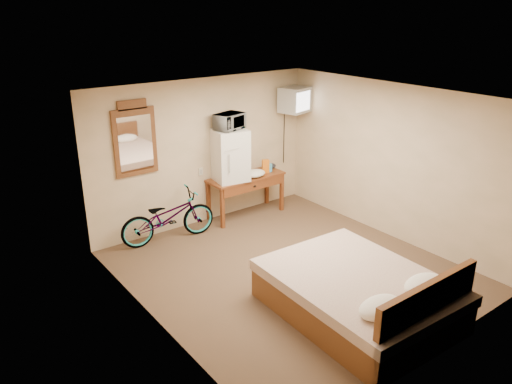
# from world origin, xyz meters

# --- Properties ---
(room) EXTENTS (4.60, 4.64, 2.50)m
(room) POSITION_xyz_m (-0.00, 0.00, 1.25)
(room) COLOR #4F3427
(room) RESTS_ON ground
(desk) EXTENTS (1.42, 0.55, 0.75)m
(desk) POSITION_xyz_m (0.70, 2.00, 0.64)
(desk) COLOR brown
(desk) RESTS_ON floor
(mini_fridge) EXTENTS (0.63, 0.61, 0.89)m
(mini_fridge) POSITION_xyz_m (0.36, 2.03, 1.20)
(mini_fridge) COLOR white
(mini_fridge) RESTS_ON desk
(microwave) EXTENTS (0.57, 0.46, 0.27)m
(microwave) POSITION_xyz_m (0.36, 2.03, 1.78)
(microwave) COLOR white
(microwave) RESTS_ON mini_fridge
(snack_bag) EXTENTS (0.14, 0.11, 0.24)m
(snack_bag) POSITION_xyz_m (1.09, 1.97, 0.87)
(snack_bag) COLOR orange
(snack_bag) RESTS_ON desk
(blue_cup) EXTENTS (0.08, 0.08, 0.14)m
(blue_cup) POSITION_xyz_m (1.19, 1.98, 0.82)
(blue_cup) COLOR #43ACE5
(blue_cup) RESTS_ON desk
(cloth_cream) EXTENTS (0.41, 0.32, 0.13)m
(cloth_cream) POSITION_xyz_m (0.79, 1.91, 0.81)
(cloth_cream) COLOR beige
(cloth_cream) RESTS_ON desk
(cloth_dark_a) EXTENTS (0.26, 0.19, 0.10)m
(cloth_dark_a) POSITION_xyz_m (0.23, 1.90, 0.80)
(cloth_dark_a) COLOR black
(cloth_dark_a) RESTS_ON desk
(cloth_dark_b) EXTENTS (0.21, 0.17, 0.09)m
(cloth_dark_b) POSITION_xyz_m (1.32, 2.11, 0.80)
(cloth_dark_b) COLOR black
(cloth_dark_b) RESTS_ON desk
(crt_television) EXTENTS (0.61, 0.65, 0.45)m
(crt_television) POSITION_xyz_m (1.80, 2.02, 1.99)
(crt_television) COLOR black
(crt_television) RESTS_ON room
(wall_mirror) EXTENTS (0.69, 0.04, 1.18)m
(wall_mirror) POSITION_xyz_m (-1.23, 2.27, 1.67)
(wall_mirror) COLOR brown
(wall_mirror) RESTS_ON room
(bicycle) EXTENTS (1.62, 0.74, 0.82)m
(bicycle) POSITION_xyz_m (-0.92, 1.95, 0.41)
(bicycle) COLOR black
(bicycle) RESTS_ON floor
(bed) EXTENTS (1.78, 2.30, 0.90)m
(bed) POSITION_xyz_m (-0.05, -1.37, 0.29)
(bed) COLOR brown
(bed) RESTS_ON floor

